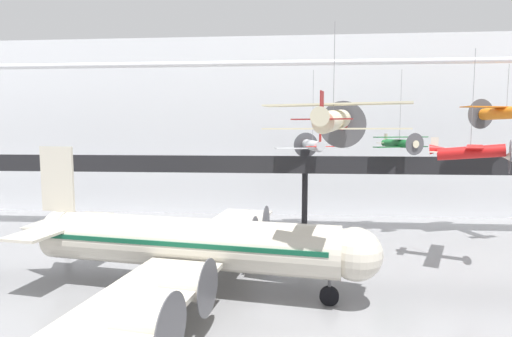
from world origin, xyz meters
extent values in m
cube|color=silver|center=(0.00, 36.97, 12.20)|extent=(140.00, 3.00, 24.40)
cube|color=black|center=(0.00, 27.50, 7.27)|extent=(110.00, 3.20, 0.90)
cube|color=black|center=(0.00, 25.96, 8.27)|extent=(110.00, 0.12, 1.10)
cylinder|color=black|center=(-30.25, 28.46, 3.41)|extent=(0.70, 0.70, 6.82)
cylinder|color=black|center=(0.00, 28.46, 3.41)|extent=(0.70, 0.70, 6.82)
cylinder|color=silver|center=(0.00, 23.50, 18.81)|extent=(120.00, 0.60, 0.60)
cylinder|color=beige|center=(-9.33, 8.13, 3.67)|extent=(22.25, 6.81, 3.61)
sphere|color=beige|center=(2.40, 6.38, 3.67)|extent=(3.53, 3.53, 3.53)
cone|color=beige|center=(-21.25, 9.91, 3.94)|extent=(5.12, 3.97, 3.32)
cube|color=#0F4C33|center=(-9.33, 8.13, 4.03)|extent=(20.74, 6.65, 0.32)
cube|color=beige|center=(-7.28, 16.75, 2.86)|extent=(7.12, 14.64, 0.28)
cube|color=beige|center=(-9.88, -0.71, 2.86)|extent=(7.12, 14.64, 0.28)
cylinder|color=beige|center=(-6.22, 13.47, 2.91)|extent=(2.78, 2.09, 1.73)
cylinder|color=#4C4C51|center=(-4.83, 13.26, 2.91)|extent=(0.54, 3.26, 3.29)
cylinder|color=beige|center=(-5.51, 18.19, 2.91)|extent=(2.78, 2.09, 1.73)
cylinder|color=#4C4C51|center=(-4.12, 17.98, 2.91)|extent=(0.54, 3.26, 3.29)
cylinder|color=beige|center=(-7.91, 2.12, 2.91)|extent=(2.78, 2.09, 1.73)
cylinder|color=#4C4C51|center=(-6.52, 1.92, 2.91)|extent=(0.54, 3.26, 3.29)
cylinder|color=beige|center=(-8.61, -2.60, 2.91)|extent=(2.78, 2.09, 1.73)
cylinder|color=#4C4C51|center=(-7.22, -2.81, 2.91)|extent=(0.54, 3.26, 3.29)
cube|color=beige|center=(-19.82, 9.70, 7.99)|extent=(2.81, 0.61, 5.05)
cube|color=beige|center=(-19.46, 9.65, 4.39)|extent=(4.16, 9.69, 0.20)
cylinder|color=#4C4C51|center=(0.77, 6.63, 1.26)|extent=(0.20, 0.20, 1.21)
cylinder|color=black|center=(0.77, 6.63, 0.65)|extent=(1.34, 0.57, 1.30)
cylinder|color=#4C4C51|center=(-8.66, 10.95, 1.26)|extent=(0.20, 0.20, 1.21)
cylinder|color=black|center=(-8.66, 10.95, 0.65)|extent=(1.34, 0.57, 1.30)
cylinder|color=#4C4C51|center=(-9.51, 5.24, 1.26)|extent=(0.20, 0.20, 1.21)
cylinder|color=black|center=(-9.51, 5.24, 0.65)|extent=(1.34, 0.57, 1.30)
cylinder|color=#1E6B33|center=(10.32, 26.11, 10.27)|extent=(2.59, 4.35, 0.92)
cone|color=beige|center=(11.24, 24.02, 10.28)|extent=(1.04, 0.99, 0.81)
cylinder|color=#4C4C51|center=(11.31, 23.87, 10.28)|extent=(2.16, 0.99, 2.35)
cone|color=#1E6B33|center=(9.45, 28.05, 10.26)|extent=(1.18, 1.38, 0.77)
cube|color=#1E6B33|center=(10.42, 25.86, 10.99)|extent=(6.45, 3.64, 0.10)
cube|color=#1E6B33|center=(10.42, 25.86, 9.91)|extent=(6.45, 3.64, 0.10)
cube|color=beige|center=(9.35, 28.29, 10.81)|extent=(0.27, 0.51, 1.08)
cube|color=beige|center=(9.35, 28.29, 10.27)|extent=(2.36, 1.44, 0.06)
cylinder|color=slate|center=(10.32, 26.11, 14.55)|extent=(0.04, 0.04, 7.66)
cylinder|color=beige|center=(0.77, 6.22, 12.37)|extent=(3.08, 6.40, 1.66)
cone|color=maroon|center=(1.73, 9.35, 12.17)|extent=(1.41, 1.33, 1.16)
cylinder|color=#4C4C51|center=(1.79, 9.56, 12.16)|extent=(3.22, 1.02, 3.36)
cone|color=beige|center=(-0.12, 3.31, 12.55)|extent=(1.56, 1.98, 1.20)
cube|color=beige|center=(0.88, 6.58, 13.40)|extent=(9.46, 4.21, 0.10)
cube|color=beige|center=(0.88, 6.58, 11.85)|extent=(9.46, 4.21, 0.10)
cube|color=maroon|center=(-0.23, 2.95, 13.14)|extent=(0.28, 0.74, 1.55)
cube|color=maroon|center=(-0.23, 2.95, 12.37)|extent=(3.44, 1.71, 0.06)
cylinder|color=slate|center=(0.77, 6.22, 15.75)|extent=(0.04, 0.04, 5.47)
cylinder|color=silver|center=(0.69, 25.78, 10.03)|extent=(2.23, 5.65, 1.25)
cone|color=red|center=(0.11, 28.61, 9.98)|extent=(1.19, 1.10, 1.03)
cylinder|color=#4C4C51|center=(0.07, 28.81, 9.97)|extent=(2.92, 0.63, 2.97)
cone|color=silver|center=(1.23, 23.15, 10.09)|extent=(1.25, 1.66, 1.00)
cube|color=silver|center=(0.62, 26.11, 9.69)|extent=(8.43, 2.98, 0.10)
cube|color=red|center=(1.30, 22.82, 10.72)|extent=(0.19, 0.67, 1.37)
cube|color=red|center=(1.30, 22.82, 10.03)|extent=(3.04, 1.25, 0.06)
cylinder|color=slate|center=(0.69, 25.78, 14.49)|extent=(0.04, 0.04, 7.76)
cylinder|color=red|center=(13.04, 14.86, 9.91)|extent=(5.06, 3.03, 1.52)
cone|color=silver|center=(15.43, 13.78, 9.65)|extent=(1.14, 1.19, 0.93)
cylinder|color=#4C4C51|center=(15.60, 13.71, 9.63)|extent=(1.14, 2.47, 2.70)
cone|color=red|center=(10.81, 15.86, 10.15)|extent=(1.66, 1.39, 1.01)
cube|color=red|center=(13.32, 14.73, 10.40)|extent=(4.22, 7.40, 0.10)
cube|color=silver|center=(10.53, 15.98, 10.53)|extent=(0.58, 0.30, 1.24)
cube|color=silver|center=(10.53, 15.98, 9.91)|extent=(1.66, 2.71, 0.06)
cylinder|color=slate|center=(13.04, 14.86, 14.40)|extent=(0.04, 0.04, 7.94)
cylinder|color=orange|center=(20.45, 24.01, 13.53)|extent=(3.01, 6.31, 1.35)
cone|color=black|center=(19.52, 27.12, 13.56)|extent=(1.40, 1.31, 1.16)
cylinder|color=#4C4C51|center=(19.45, 27.34, 13.56)|extent=(3.21, 0.99, 3.34)
cube|color=orange|center=(20.34, 24.37, 14.14)|extent=(9.40, 4.13, 0.10)
cylinder|color=slate|center=(20.45, 24.01, 16.34)|extent=(0.04, 0.04, 4.34)
camera|label=1|loc=(-2.09, -19.53, 11.77)|focal=28.00mm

